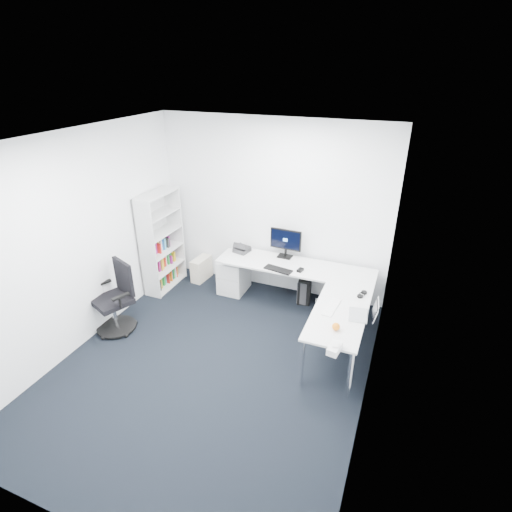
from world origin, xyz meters
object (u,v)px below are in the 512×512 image
at_px(task_chair, 112,299).
at_px(laptop, 359,308).
at_px(monitor, 285,243).
at_px(bookshelf, 162,242).
at_px(l_desk, 291,295).

bearing_deg(task_chair, laptop, 33.30).
bearing_deg(monitor, task_chair, -134.03).
bearing_deg(bookshelf, task_chair, -88.27).
distance_m(task_chair, monitor, 2.61).
distance_m(l_desk, monitor, 0.82).
bearing_deg(laptop, l_desk, 140.43).
bearing_deg(monitor, laptop, -39.92).
bearing_deg(laptop, bookshelf, 160.51).
height_order(task_chair, laptop, task_chair).
height_order(l_desk, monitor, monitor).
xyz_separation_m(l_desk, laptop, (1.03, -0.65, 0.44)).
height_order(l_desk, laptop, laptop).
bearing_deg(monitor, bookshelf, -163.53).
height_order(monitor, laptop, monitor).
height_order(bookshelf, laptop, bookshelf).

